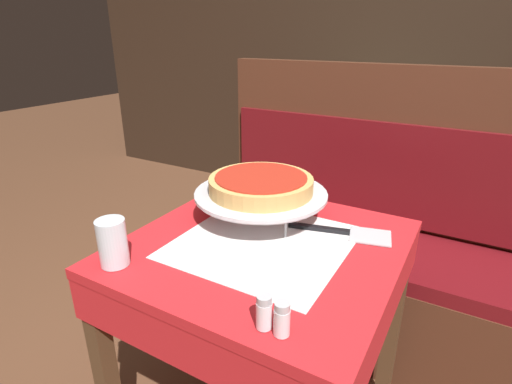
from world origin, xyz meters
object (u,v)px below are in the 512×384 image
Objects in this scene: dining_table_front at (263,273)px; salt_shaker at (264,312)px; condiment_caddy at (344,118)px; dining_table_rear at (360,142)px; booth_bench at (369,265)px; deep_dish_pizza at (261,184)px; water_glass_near at (113,243)px; pizza_server at (345,232)px; pizza_pan_stand at (261,195)px; pepper_shaker at (282,319)px.

dining_table_front is 10.35× the size of salt_shaker.
condiment_caddy reaches higher than dining_table_front.
booth_bench is (0.36, -0.99, -0.29)m from dining_table_rear.
deep_dish_pizza is (-0.08, 0.13, 0.22)m from dining_table_front.
condiment_caddy reaches higher than salt_shaker.
condiment_caddy is (-0.05, 1.96, -0.03)m from water_glass_near.
dining_table_front is 0.43m from water_glass_near.
pizza_server is 2.08× the size of condiment_caddy.
dining_table_rear is 1.61m from deep_dish_pizza.
deep_dish_pizza reaches higher than water_glass_near.
salt_shaker is 0.51× the size of condiment_caddy.
pizza_pan_stand is 0.46m from water_glass_near.
water_glass_near reaches higher than dining_table_front.
water_glass_near is 0.48m from pepper_shaker.
pizza_server reaches higher than dining_table_rear.
deep_dish_pizza is (-0.00, 0.00, 0.04)m from pizza_pan_stand.
deep_dish_pizza is 0.29m from pizza_server.
deep_dish_pizza is 0.50m from salt_shaker.
condiment_caddy is at bearing 108.54° from pizza_server.
condiment_caddy is at bearing 98.96° from deep_dish_pizza.
booth_bench is 4.86× the size of deep_dish_pizza.
pepper_shaker is at bearing -78.18° from dining_table_rear.
salt_shaker is at bearing -60.99° from dining_table_front.
pizza_pan_stand is at bearing -85.19° from dining_table_rear.
water_glass_near is (-0.42, -1.01, 0.48)m from booth_bench.
dining_table_rear is 1.09m from booth_bench.
dining_table_front is 1.72m from dining_table_rear.
condiment_caddy is at bearing 104.00° from salt_shaker.
deep_dish_pizza is (0.13, -1.58, 0.25)m from dining_table_rear.
booth_bench is at bearing 93.49° from pepper_shaker.
dining_table_rear is 6.21× the size of water_glass_near.
dining_table_rear is 1.60m from pizza_server.
water_glass_near is at bearing -133.19° from dining_table_front.
dining_table_front is 1.89× the size of pizza_pan_stand.
condiment_caddy is at bearing 91.50° from water_glass_near.
booth_bench is (0.15, 0.72, -0.32)m from dining_table_front.
water_glass_near reaches higher than dining_table_rear.
water_glass_near is 1.65× the size of salt_shaker.
deep_dish_pizza reaches higher than pepper_shaker.
pizza_pan_stand is at bearing -110.74° from booth_bench.
deep_dish_pizza is at bearing -81.04° from condiment_caddy.
booth_bench is 21.21× the size of pepper_shaker.
pizza_server is 0.47m from pepper_shaker.
dining_table_rear is at bearing 94.81° from pizza_pan_stand.
dining_table_front is 1.70m from condiment_caddy.
pizza_pan_stand is 5.48× the size of salt_shaker.
condiment_caddy reaches higher than pizza_pan_stand.
pizza_server is at bearing 7.88° from pizza_pan_stand.
water_glass_near is at bearing -135.20° from pizza_server.
pizza_pan_stand is at bearing 119.98° from salt_shaker.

